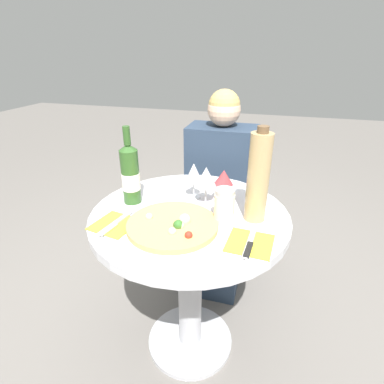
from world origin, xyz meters
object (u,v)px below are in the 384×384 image
Objects in this scene: chair_behind_diner at (222,203)px; seated_diner at (217,204)px; dining_table at (190,251)px; tall_carafe at (258,178)px; pizza_large at (173,225)px; wine_bottle at (130,174)px.

chair_behind_diner is 0.17m from seated_diner.
tall_carafe reaches higher than dining_table.
pizza_large is 1.03× the size of wine_bottle.
pizza_large is 0.94× the size of tall_carafe.
tall_carafe is at bearing -0.12° from wine_bottle.
seated_diner is 3.44× the size of pizza_large.
dining_table is 0.44m from tall_carafe.
seated_diner is (-0.00, -0.15, 0.07)m from chair_behind_diner.
seated_diner is 0.70m from wine_bottle.
dining_table is 2.36× the size of pizza_large.
wine_bottle is (-0.27, -0.69, 0.44)m from chair_behind_diner.
pizza_large is (-0.04, -0.84, 0.33)m from chair_behind_diner.
wine_bottle is (-0.26, 0.02, 0.32)m from dining_table.
tall_carafe reaches higher than pizza_large.
wine_bottle reaches higher than dining_table.
dining_table is 0.24m from pizza_large.
chair_behind_diner is 0.86m from wine_bottle.
dining_table is at bearing 89.09° from seated_diner.
pizza_large is 0.30m from wine_bottle.
chair_behind_diner is 2.56× the size of tall_carafe.
seated_diner reaches higher than pizza_large.
tall_carafe is (0.51, -0.00, 0.05)m from wine_bottle.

